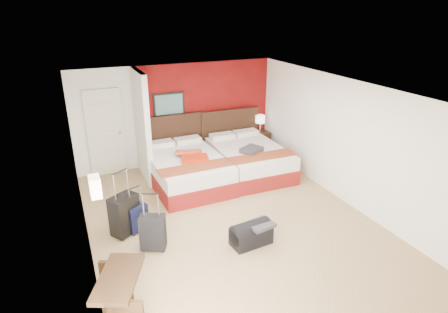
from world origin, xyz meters
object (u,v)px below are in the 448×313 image
red_suitcase_open (192,156)px  table_lamp (260,124)px  bed_left (186,171)px  suitcase_navy (137,219)px  suitcase_charcoal (153,234)px  desk (121,301)px  duffel_bag (251,235)px  suitcase_black (125,216)px  nightstand (259,143)px  bed_right (249,160)px

red_suitcase_open → table_lamp: 2.58m
bed_left → suitcase_navy: 2.06m
suitcase_charcoal → desk: bearing=-91.2°
red_suitcase_open → suitcase_navy: (-1.52, -1.40, -0.47)m
bed_left → desk: size_ratio=2.43×
suitcase_navy → duffel_bag: bearing=-55.7°
duffel_bag → desk: (-2.30, -0.92, 0.21)m
red_suitcase_open → duffel_bag: (0.17, -2.55, -0.54)m
red_suitcase_open → desk: (-2.13, -3.47, -0.33)m
red_suitcase_open → duffel_bag: size_ratio=1.16×
bed_left → suitcase_black: suitcase_black is taller
nightstand → suitcase_black: 4.77m
table_lamp → nightstand: bearing=0.0°
bed_left → nightstand: 2.63m
bed_left → suitcase_black: 2.21m
suitcase_black → duffel_bag: 2.23m
desk → bed_left: bearing=84.8°
desk → table_lamp: bearing=70.4°
suitcase_navy → duffel_bag: suitcase_navy is taller
bed_left → suitcase_navy: bed_left is taller
red_suitcase_open → suitcase_black: size_ratio=1.10×
bed_right → desk: bearing=-134.5°
table_lamp → duffel_bag: size_ratio=0.67×
nightstand → suitcase_charcoal: (-3.71, -3.17, -0.01)m
bed_right → suitcase_navy: 3.36m
bed_left → suitcase_black: (-1.63, -1.49, 0.03)m
bed_right → suitcase_black: suitcase_black is taller
bed_left → red_suitcase_open: size_ratio=2.81×
bed_left → table_lamp: 2.68m
desk → suitcase_navy: bearing=98.0°
bed_right → suitcase_charcoal: bed_right is taller
nightstand → suitcase_black: bearing=-152.7°
red_suitcase_open → desk: bearing=-107.7°
desk → suitcase_charcoal: bearing=87.0°
table_lamp → red_suitcase_open: bearing=-154.1°
suitcase_navy → duffel_bag: 2.05m
red_suitcase_open → desk: red_suitcase_open is taller
nightstand → desk: bearing=-138.6°
table_lamp → suitcase_charcoal: (-3.71, -3.17, -0.55)m
nightstand → desk: desk is taller
nightstand → suitcase_black: suitcase_black is taller
bed_left → duffel_bag: size_ratio=3.25×
nightstand → suitcase_navy: size_ratio=1.26×
red_suitcase_open → suitcase_charcoal: red_suitcase_open is taller
table_lamp → suitcase_navy: (-3.84, -2.52, -0.60)m
red_suitcase_open → suitcase_navy: 2.12m
bed_right → table_lamp: size_ratio=4.75×
suitcase_charcoal → nightstand: bearing=66.8°
bed_right → table_lamp: 1.42m
nightstand → suitcase_navy: bearing=-151.3°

